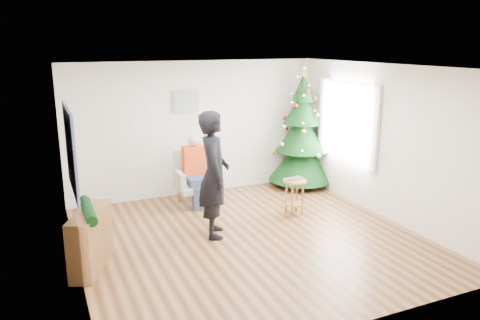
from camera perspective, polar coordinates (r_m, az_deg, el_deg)
name	(u,v)px	position (r m, az deg, el deg)	size (l,w,h in m)	color
floor	(250,239)	(7.30, 1.20, -9.55)	(5.00, 5.00, 0.00)	brown
ceiling	(251,67)	(6.69, 1.32, 11.29)	(5.00, 5.00, 0.00)	white
wall_back	(196,129)	(9.15, -5.39, 3.83)	(5.00, 5.00, 0.00)	silver
wall_front	(356,211)	(4.83, 13.98, -6.11)	(5.00, 5.00, 0.00)	silver
wall_left	(71,176)	(6.28, -19.92, -1.82)	(5.00, 5.00, 0.00)	silver
wall_right	(385,142)	(8.23, 17.25, 2.07)	(5.00, 5.00, 0.00)	silver
window_panel	(348,122)	(8.94, 13.02, 4.58)	(0.04, 1.30, 1.40)	white
curtains	(347,122)	(8.92, 12.86, 4.57)	(0.05, 1.75, 1.50)	white
christmas_tree	(302,134)	(9.72, 7.54, 3.10)	(1.33, 1.33, 2.41)	#3F2816
stool	(294,197)	(8.23, 6.65, -4.47)	(0.42, 0.42, 0.62)	brown
laptop	(295,179)	(8.13, 6.72, -2.34)	(0.34, 0.22, 0.03)	silver
armchair	(196,185)	(8.73, -5.41, -3.03)	(0.75, 0.68, 0.99)	#9EB08E
seated_person	(196,170)	(8.59, -5.35, -1.21)	(0.41, 0.59, 1.30)	navy
standing_man	(214,175)	(7.12, -3.21, -1.78)	(0.72, 0.47, 1.96)	black
game_controller	(227,153)	(7.09, -1.58, 0.89)	(0.04, 0.13, 0.04)	white
console	(91,240)	(6.56, -17.74, -9.28)	(0.30, 1.00, 0.80)	brown
garland	(88,210)	(6.41, -18.02, -5.83)	(0.14, 0.14, 0.90)	black
tapestry	(71,151)	(6.51, -19.95, 1.01)	(0.03, 1.50, 1.15)	black
framed_picture	(186,101)	(8.98, -6.62, 7.15)	(0.52, 0.05, 0.42)	tan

